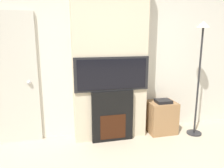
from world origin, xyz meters
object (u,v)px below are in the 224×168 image
Objects in this scene: fireplace at (112,116)px; media_stand at (161,117)px; floor_lamp at (200,59)px; television at (112,74)px.

fireplace is 1.38× the size of media_stand.
fireplace is at bearing 174.87° from floor_lamp.
television is at bearing -174.79° from media_stand.
floor_lamp is 3.14× the size of media_stand.
floor_lamp reaches higher than media_stand.
fireplace reaches higher than media_stand.
fireplace is 0.67m from television.
television reaches higher than fireplace.
floor_lamp reaches higher than television.
fireplace is at bearing 90.00° from television.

